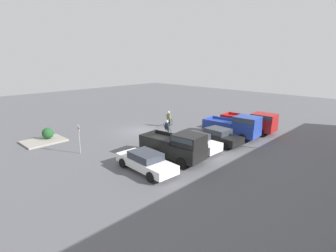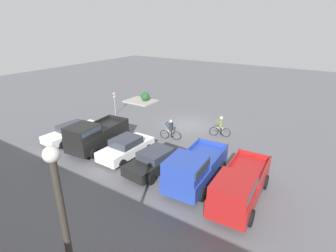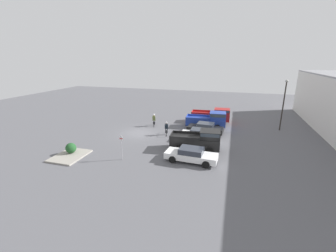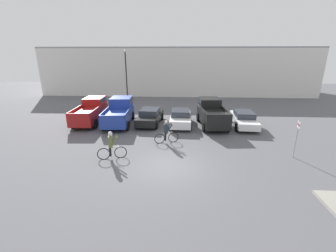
% 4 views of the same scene
% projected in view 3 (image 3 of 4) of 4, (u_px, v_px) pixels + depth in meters
% --- Properties ---
extents(ground_plane, '(80.00, 80.00, 0.00)m').
position_uv_depth(ground_plane, '(139.00, 133.00, 28.83)').
color(ground_plane, '#56565B').
extents(pickup_truck_0, '(2.38, 5.61, 2.10)m').
position_uv_depth(pickup_truck_0, '(213.00, 115.00, 33.28)').
color(pickup_truck_0, maroon).
rests_on(pickup_truck_0, ground_plane).
extents(pickup_truck_1, '(2.59, 5.45, 2.21)m').
position_uv_depth(pickup_truck_1, '(209.00, 120.00, 30.79)').
color(pickup_truck_1, '#233D9E').
rests_on(pickup_truck_1, ground_plane).
extents(sedan_0, '(2.24, 4.56, 1.41)m').
position_uv_depth(sedan_0, '(205.00, 128.00, 28.35)').
color(sedan_0, black).
rests_on(sedan_0, ground_plane).
extents(sedan_1, '(2.01, 4.32, 1.43)m').
position_uv_depth(sedan_1, '(199.00, 135.00, 25.88)').
color(sedan_1, white).
rests_on(sedan_1, ground_plane).
extents(pickup_truck_2, '(2.53, 5.18, 2.24)m').
position_uv_depth(pickup_truck_2, '(199.00, 140.00, 23.11)').
color(pickup_truck_2, black).
rests_on(pickup_truck_2, ground_plane).
extents(sedan_2, '(2.10, 4.88, 1.33)m').
position_uv_depth(sedan_2, '(191.00, 155.00, 20.71)').
color(sedan_2, white).
rests_on(sedan_2, ground_plane).
extents(cyclist_0, '(1.72, 0.62, 1.71)m').
position_uv_depth(cyclist_0, '(166.00, 128.00, 27.92)').
color(cyclist_0, black).
rests_on(cyclist_0, ground_plane).
extents(cyclist_1, '(1.72, 0.62, 1.78)m').
position_uv_depth(cyclist_1, '(154.00, 120.00, 31.55)').
color(cyclist_1, black).
rests_on(cyclist_1, ground_plane).
extents(fire_lane_sign, '(0.06, 0.30, 2.44)m').
position_uv_depth(fire_lane_sign, '(121.00, 145.00, 20.88)').
color(fire_lane_sign, '#9E9EA3').
rests_on(fire_lane_sign, ground_plane).
extents(lamppost, '(0.36, 0.36, 6.64)m').
position_uv_depth(lamppost, '(284.00, 101.00, 28.78)').
color(lamppost, '#2D2823').
rests_on(lamppost, ground_plane).
extents(curb_island, '(3.52, 2.75, 0.15)m').
position_uv_depth(curb_island, '(70.00, 156.00, 21.93)').
color(curb_island, gray).
rests_on(curb_island, ground_plane).
extents(shrub, '(1.03, 1.03, 1.03)m').
position_uv_depth(shrub, '(71.00, 148.00, 22.30)').
color(shrub, '#1E4C23').
rests_on(shrub, curb_island).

